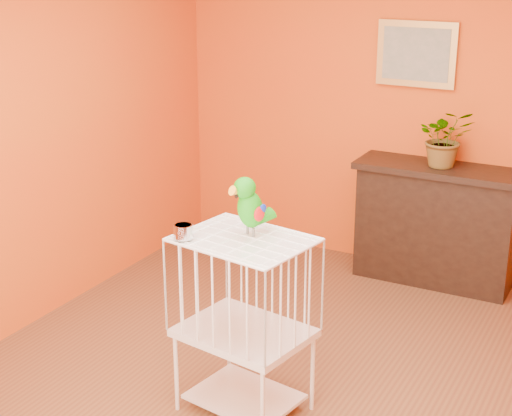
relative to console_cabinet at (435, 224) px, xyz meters
The scene contains 8 objects.
ground 2.10m from the console_cabinet, 98.39° to the right, with size 4.50×4.50×0.00m, color brown.
room_shell 2.33m from the console_cabinet, 98.39° to the right, with size 4.50×4.50×4.50m.
console_cabinet is the anchor object (origin of this frame).
potted_plant 0.65m from the console_cabinet, 56.71° to the left, with size 0.40×0.45×0.35m, color #26722D.
framed_picture 1.32m from the console_cabinet, 147.47° to the left, with size 0.62×0.04×0.50m.
birdcage 2.34m from the console_cabinet, 100.88° to the right, with size 0.76×0.63×1.06m.
feed_cup 2.63m from the console_cabinet, 106.50° to the right, with size 0.11×0.11×0.08m, color silver.
parrot 2.39m from the console_cabinet, 101.17° to the right, with size 0.20×0.30×0.34m.
Camera 1 is at (1.76, -3.70, 2.58)m, focal length 55.00 mm.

